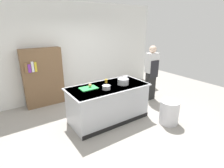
% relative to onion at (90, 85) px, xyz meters
% --- Properties ---
extents(ground_plane, '(10.00, 10.00, 0.00)m').
position_rel_onion_xyz_m(ground_plane, '(0.42, -0.14, -0.96)').
color(ground_plane, '#9E9991').
extents(back_wall, '(6.40, 0.12, 3.00)m').
position_rel_onion_xyz_m(back_wall, '(0.42, 1.96, 0.54)').
color(back_wall, white).
rests_on(back_wall, ground_plane).
extents(counter_island, '(1.98, 0.98, 0.90)m').
position_rel_onion_xyz_m(counter_island, '(0.42, -0.14, -0.50)').
color(counter_island, '#B7BABF').
rests_on(counter_island, ground_plane).
extents(cutting_board, '(0.40, 0.28, 0.02)m').
position_rel_onion_xyz_m(cutting_board, '(-0.06, -0.03, -0.05)').
color(cutting_board, green).
rests_on(cutting_board, counter_island).
extents(onion, '(0.08, 0.08, 0.08)m').
position_rel_onion_xyz_m(onion, '(0.00, 0.00, 0.00)').
color(onion, tan).
rests_on(onion, cutting_board).
extents(stock_pot, '(0.34, 0.28, 0.15)m').
position_rel_onion_xyz_m(stock_pot, '(0.80, -0.24, 0.01)').
color(stock_pot, '#B7BABF').
rests_on(stock_pot, counter_island).
extents(sauce_pan, '(0.22, 0.15, 0.09)m').
position_rel_onion_xyz_m(sauce_pan, '(1.09, 0.06, -0.02)').
color(sauce_pan, '#99999E').
rests_on(sauce_pan, counter_island).
extents(mixing_bowl, '(0.19, 0.19, 0.09)m').
position_rel_onion_xyz_m(mixing_bowl, '(0.26, -0.30, -0.01)').
color(mixing_bowl, '#B7BABF').
rests_on(mixing_bowl, counter_island).
extents(juice_cup, '(0.07, 0.07, 0.10)m').
position_rel_onion_xyz_m(juice_cup, '(0.51, 0.09, -0.01)').
color(juice_cup, yellow).
rests_on(juice_cup, counter_island).
extents(trash_bin, '(0.46, 0.46, 0.58)m').
position_rel_onion_xyz_m(trash_bin, '(1.54, -1.13, -0.67)').
color(trash_bin, silver).
rests_on(trash_bin, ground_plane).
extents(person_chef, '(0.38, 0.25, 1.72)m').
position_rel_onion_xyz_m(person_chef, '(2.24, 0.19, -0.05)').
color(person_chef, black).
rests_on(person_chef, ground_plane).
extents(bookshelf, '(1.10, 0.31, 1.70)m').
position_rel_onion_xyz_m(bookshelf, '(-0.66, 1.66, -0.11)').
color(bookshelf, brown).
rests_on(bookshelf, ground_plane).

